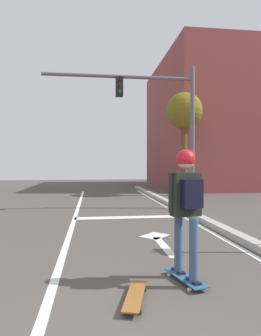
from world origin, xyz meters
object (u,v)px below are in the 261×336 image
traffic_signal_mast (158,111)px  roadside_tree (184,113)px  skateboard (186,278)px  spare_skateboard (135,296)px  skater (186,196)px

traffic_signal_mast → roadside_tree: (2.30, 4.31, 0.70)m
skateboard → traffic_signal_mast: traffic_signal_mast is taller
traffic_signal_mast → roadside_tree: size_ratio=1.02×
spare_skateboard → skateboard: bearing=31.5°
skater → spare_skateboard: size_ratio=1.94×
skateboard → spare_skateboard: size_ratio=0.93×
skateboard → traffic_signal_mast: bearing=80.6°
skateboard → traffic_signal_mast: 7.29m
skater → spare_skateboard: 1.36m
skater → skateboard: bearing=103.4°
roadside_tree → spare_skateboard: bearing=-110.1°
spare_skateboard → skater: bearing=30.5°
skater → roadside_tree: roadside_tree is taller
skater → roadside_tree: size_ratio=0.32×
spare_skateboard → traffic_signal_mast: (1.79, 6.84, 3.34)m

